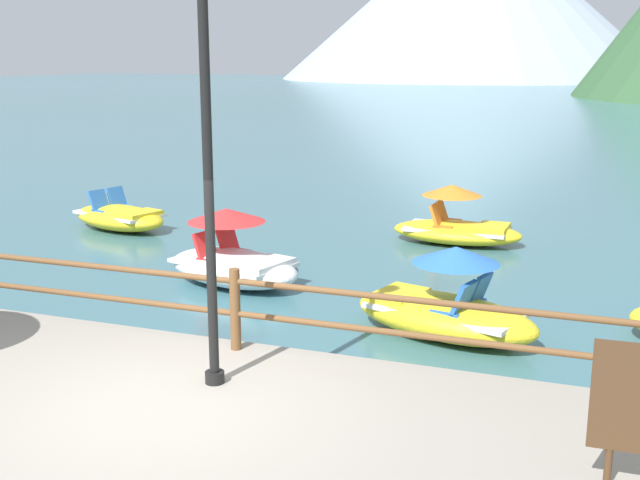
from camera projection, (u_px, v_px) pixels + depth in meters
ground_plane at (537, 123)px, 44.23m from camera, size 200.00×200.00×0.00m
dock_railing at (235, 300)px, 8.84m from camera, size 23.92×0.12×0.95m
lamp_post at (207, 126)px, 7.46m from camera, size 0.28×0.28×4.36m
pedal_boat_1 at (233, 259)px, 12.86m from camera, size 2.74×1.96×1.25m
pedal_boat_2 at (120, 217)px, 16.97m from camera, size 2.71×1.88×0.85m
pedal_boat_3 at (445, 308)px, 10.44m from camera, size 2.82×1.86×1.26m
pedal_boat_5 at (457, 225)px, 15.69m from camera, size 2.62×1.34×1.18m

